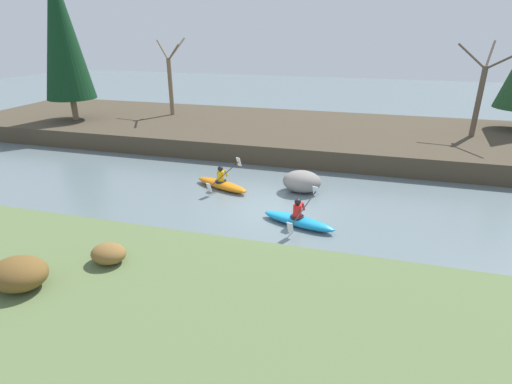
{
  "coord_description": "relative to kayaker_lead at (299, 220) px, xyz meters",
  "views": [
    {
      "loc": [
        3.12,
        -13.41,
        6.42
      ],
      "look_at": [
        -0.71,
        0.3,
        0.55
      ],
      "focal_mm": 28.0,
      "sensor_mm": 36.0,
      "label": 1
    }
  ],
  "objects": [
    {
      "name": "boulder_midstream",
      "position": [
        -0.43,
        3.15,
        0.23
      ],
      "size": [
        1.61,
        1.26,
        0.91
      ],
      "color": "gray",
      "rests_on": "ground"
    },
    {
      "name": "ground_plane",
      "position": [
        -1.2,
        0.99,
        -0.22
      ],
      "size": [
        90.0,
        90.0,
        0.0
      ],
      "primitive_type": "plane",
      "color": "slate"
    },
    {
      "name": "shrub_clump_second",
      "position": [
        -4.43,
        -4.52,
        0.55
      ],
      "size": [
        0.97,
        0.81,
        0.52
      ],
      "color": "brown",
      "rests_on": "riverbank_near"
    },
    {
      "name": "conifer_tree_far_left",
      "position": [
        -16.02,
        8.93,
        6.02
      ],
      "size": [
        2.94,
        2.94,
        9.21
      ],
      "color": "#7A664C",
      "rests_on": "riverbank_far"
    },
    {
      "name": "riverbank_far",
      "position": [
        -1.2,
        10.96,
        0.27
      ],
      "size": [
        44.0,
        9.93,
        0.99
      ],
      "color": "#473D2D",
      "rests_on": "ground"
    },
    {
      "name": "bare_tree_upstream",
      "position": [
        -10.75,
        12.08,
        3.05
      ],
      "size": [
        2.71,
        2.68,
        4.84
      ],
      "color": "#7A664C",
      "rests_on": "riverbank_far"
    },
    {
      "name": "riverbank_near",
      "position": [
        -1.2,
        -5.75,
        0.04
      ],
      "size": [
        44.0,
        6.85,
        0.51
      ],
      "color": "#5B7042",
      "rests_on": "ground"
    },
    {
      "name": "kayaker_lead",
      "position": [
        0.0,
        0.0,
        0.0
      ],
      "size": [
        2.76,
        2.03,
        1.2
      ],
      "rotation": [
        0.0,
        0.0,
        -0.3
      ],
      "color": "#1993D6",
      "rests_on": "ground"
    },
    {
      "name": "shrub_clump_nearest",
      "position": [
        -5.84,
        -6.09,
        0.68
      ],
      "size": [
        1.42,
        1.18,
        0.77
      ],
      "color": "brown",
      "rests_on": "riverbank_near"
    },
    {
      "name": "bare_tree_mid_upstream",
      "position": [
        7.49,
        11.11,
        3.05
      ],
      "size": [
        2.71,
        2.67,
        4.83
      ],
      "color": "brown",
      "rests_on": "riverbank_far"
    },
    {
      "name": "kayaker_middle",
      "position": [
        -3.78,
        2.56,
        0.0
      ],
      "size": [
        2.73,
        1.98,
        1.2
      ],
      "rotation": [
        0.0,
        0.0,
        -0.39
      ],
      "color": "orange",
      "rests_on": "ground"
    }
  ]
}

